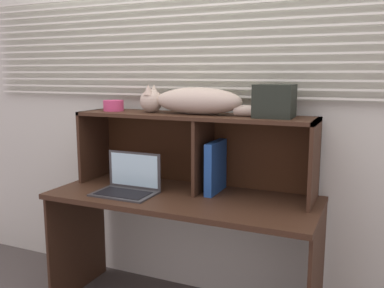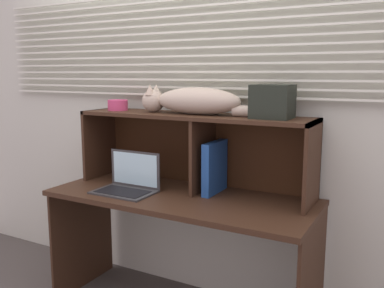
{
  "view_description": "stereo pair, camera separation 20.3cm",
  "coord_description": "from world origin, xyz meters",
  "px_view_note": "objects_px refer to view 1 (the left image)",
  "views": [
    {
      "loc": [
        0.99,
        -1.91,
        1.44
      ],
      "look_at": [
        0.0,
        0.34,
        1.02
      ],
      "focal_mm": 39.14,
      "sensor_mm": 36.0,
      "label": 1
    },
    {
      "loc": [
        1.17,
        -1.82,
        1.44
      ],
      "look_at": [
        0.0,
        0.34,
        1.02
      ],
      "focal_mm": 39.14,
      "sensor_mm": 36.0,
      "label": 2
    }
  ],
  "objects_px": {
    "book_stack": "(135,180)",
    "storage_box": "(275,101)",
    "cat": "(193,101)",
    "binder_upright": "(216,167)",
    "laptop": "(128,185)",
    "small_basket": "(114,106)"
  },
  "relations": [
    {
      "from": "binder_upright",
      "to": "small_basket",
      "type": "distance_m",
      "value": 0.78
    },
    {
      "from": "book_stack",
      "to": "storage_box",
      "type": "relative_size",
      "value": 1.17
    },
    {
      "from": "binder_upright",
      "to": "small_basket",
      "type": "height_order",
      "value": "small_basket"
    },
    {
      "from": "small_basket",
      "to": "storage_box",
      "type": "distance_m",
      "value": 1.04
    },
    {
      "from": "binder_upright",
      "to": "small_basket",
      "type": "bearing_deg",
      "value": 180.0
    },
    {
      "from": "binder_upright",
      "to": "storage_box",
      "type": "xyz_separation_m",
      "value": [
        0.33,
        0.0,
        0.39
      ]
    },
    {
      "from": "storage_box",
      "to": "binder_upright",
      "type": "bearing_deg",
      "value": 180.0
    },
    {
      "from": "cat",
      "to": "laptop",
      "type": "xyz_separation_m",
      "value": [
        -0.32,
        -0.22,
        -0.48
      ]
    },
    {
      "from": "laptop",
      "to": "small_basket",
      "type": "distance_m",
      "value": 0.55
    },
    {
      "from": "cat",
      "to": "laptop",
      "type": "relative_size",
      "value": 2.5
    },
    {
      "from": "laptop",
      "to": "book_stack",
      "type": "height_order",
      "value": "laptop"
    },
    {
      "from": "laptop",
      "to": "storage_box",
      "type": "height_order",
      "value": "storage_box"
    },
    {
      "from": "laptop",
      "to": "storage_box",
      "type": "distance_m",
      "value": 0.97
    },
    {
      "from": "small_basket",
      "to": "storage_box",
      "type": "relative_size",
      "value": 0.63
    },
    {
      "from": "cat",
      "to": "book_stack",
      "type": "height_order",
      "value": "cat"
    },
    {
      "from": "cat",
      "to": "storage_box",
      "type": "xyz_separation_m",
      "value": [
        0.48,
        0.0,
        0.01
      ]
    },
    {
      "from": "small_basket",
      "to": "binder_upright",
      "type": "bearing_deg",
      "value": 0.0
    },
    {
      "from": "book_stack",
      "to": "small_basket",
      "type": "distance_m",
      "value": 0.49
    },
    {
      "from": "binder_upright",
      "to": "book_stack",
      "type": "xyz_separation_m",
      "value": [
        -0.55,
        0.0,
        -0.13
      ]
    },
    {
      "from": "book_stack",
      "to": "binder_upright",
      "type": "bearing_deg",
      "value": -0.03
    },
    {
      "from": "cat",
      "to": "binder_upright",
      "type": "bearing_deg",
      "value": 0.0
    },
    {
      "from": "binder_upright",
      "to": "book_stack",
      "type": "bearing_deg",
      "value": 179.97
    }
  ]
}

